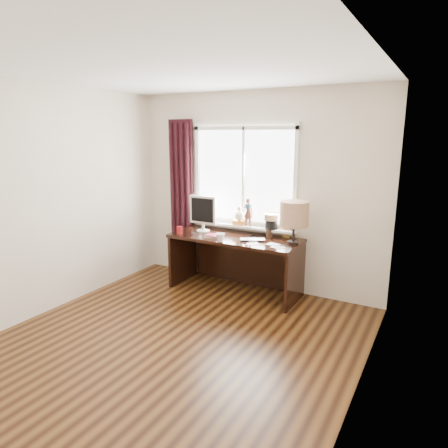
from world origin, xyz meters
The scene contains 18 objects.
floor centered at (0.00, 0.00, 0.00)m, with size 3.50×4.00×0.00m, color #563313.
ceiling centered at (0.00, 0.00, 2.60)m, with size 3.50×4.00×0.00m, color white.
wall_back centered at (0.00, 2.00, 1.30)m, with size 3.50×2.60×0.00m, color beige.
wall_left centered at (-1.75, 0.00, 1.30)m, with size 4.00×2.60×0.00m, color beige.
wall_right centered at (1.75, 0.00, 1.30)m, with size 4.00×2.60×0.00m, color beige.
laptop centered at (0.18, 1.57, 0.76)m, with size 0.31×0.20×0.02m, color silver.
mug centered at (-0.15, 1.33, 0.81)m, with size 0.11×0.10×0.11m, color white.
red_cup centered at (-0.81, 1.40, 0.80)m, with size 0.08×0.08×0.10m, color maroon.
window centered at (-0.14, 1.95, 1.31)m, with size 1.52×0.22×1.40m.
curtain centered at (-1.13, 1.91, 1.12)m, with size 0.38×0.09×2.25m.
desk centered at (-0.10, 1.73, 0.51)m, with size 1.70×0.70×0.75m.
monitor centered at (-0.61, 1.67, 1.03)m, with size 0.40×0.18×0.49m.
notebook_stack centered at (-0.33, 1.48, 0.77)m, with size 0.24×0.19×0.03m.
brush_holder centered at (0.29, 1.84, 0.81)m, with size 0.09×0.09×0.25m.
icon_frame centered at (0.49, 1.92, 0.81)m, with size 0.10×0.04×0.13m.
table_lamp centered at (0.67, 1.68, 1.11)m, with size 0.35×0.35×0.52m.
loose_papers centered at (0.43, 1.47, 0.75)m, with size 0.50×0.26×0.00m.
desk_cables centered at (0.11, 1.60, 0.75)m, with size 0.19×0.48×0.01m.
Camera 1 is at (2.23, -2.79, 2.06)m, focal length 32.00 mm.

